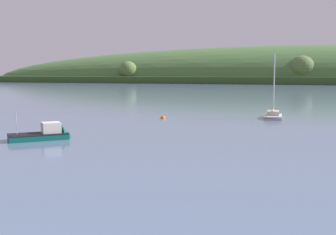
{
  "coord_description": "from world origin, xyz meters",
  "views": [
    {
      "loc": [
        8.81,
        -8.5,
        6.31
      ],
      "look_at": [
        -3.77,
        32.8,
        1.67
      ],
      "focal_mm": 44.45,
      "sensor_mm": 36.0,
      "label": 1
    }
  ],
  "objects": [
    {
      "name": "sailboat_near_mooring",
      "position": [
        6.04,
        51.71,
        0.13
      ],
      "size": [
        2.55,
        6.41,
        10.1
      ],
      "rotation": [
        0.0,
        0.0,
        1.6
      ],
      "color": "#ADB2BC",
      "rests_on": "ground"
    },
    {
      "name": "mooring_buoy_far_upstream",
      "position": [
        -8.64,
        46.39,
        0.0
      ],
      "size": [
        0.75,
        0.75,
        0.83
      ],
      "color": "#EA5B19",
      "rests_on": "ground"
    },
    {
      "name": "fishing_boat_moored",
      "position": [
        -13.79,
        25.66,
        0.32
      ],
      "size": [
        5.81,
        5.57,
        3.61
      ],
      "rotation": [
        0.0,
        0.0,
        0.74
      ],
      "color": "#0F564C",
      "rests_on": "ground"
    },
    {
      "name": "far_shoreline_hill",
      "position": [
        11.87,
        271.23,
        0.19
      ],
      "size": [
        594.8,
        108.58,
        47.83
      ],
      "rotation": [
        0.0,
        0.0,
        -0.03
      ],
      "color": "#314A21",
      "rests_on": "ground"
    }
  ]
}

